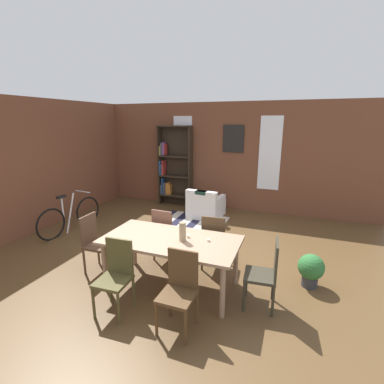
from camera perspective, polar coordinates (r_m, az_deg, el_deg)
ground_plane at (r=4.85m, az=-4.93°, el=-15.47°), size 9.39×9.39×0.00m
back_wall_brick at (r=7.74m, az=6.69°, el=7.20°), size 7.90×0.12×2.90m
left_wall_brick at (r=6.63m, az=-33.86°, el=3.64°), size 0.12×8.23×2.90m
window_pane_0 at (r=8.03m, az=-1.88°, el=8.60°), size 0.55×0.02×1.89m
window_pane_1 at (r=7.45m, az=15.71°, el=7.61°), size 0.55×0.02×1.89m
dining_table at (r=4.09m, az=-4.38°, el=-10.57°), size 1.96×0.99×0.77m
vase_on_table at (r=3.93m, az=-1.95°, el=-8.13°), size 0.10×0.10×0.28m
tealight_candle_0 at (r=3.96m, az=3.40°, el=-9.87°), size 0.04×0.04×0.03m
tealight_candle_1 at (r=4.07m, az=-0.76°, el=-9.07°), size 0.04×0.04×0.04m
tealight_candle_2 at (r=4.12m, az=-1.77°, el=-8.87°), size 0.04×0.04×0.03m
dining_chair_far_left at (r=4.93m, az=-5.51°, el=-8.31°), size 0.42×0.42×0.95m
dining_chair_head_left at (r=4.85m, az=-19.24°, el=-9.52°), size 0.41×0.41×0.95m
dining_chair_far_right at (r=4.63m, az=4.60°, el=-9.84°), size 0.43×0.43×0.95m
dining_chair_head_right at (r=3.86m, az=14.98°, el=-15.60°), size 0.43×0.43×0.95m
dining_chair_near_left at (r=3.83m, az=-15.39°, el=-15.91°), size 0.42×0.42×0.95m
dining_chair_near_right at (r=3.44m, az=-2.61°, el=-19.13°), size 0.40×0.40×0.95m
bookshelf_tall at (r=8.04m, az=-3.92°, el=5.18°), size 0.99×0.29×2.29m
armchair_white at (r=7.14m, az=2.79°, el=-2.96°), size 0.87×0.87×0.75m
bicycle_second at (r=6.78m, az=-23.69°, el=-4.61°), size 0.44×1.68×0.89m
potted_plant_by_shelf at (r=4.62m, az=23.25°, el=-14.31°), size 0.38×0.38×0.51m
striped_rug at (r=6.96m, az=0.01°, el=-5.80°), size 1.67×1.08×0.01m
framed_picture at (r=7.56m, az=8.52°, el=10.78°), size 0.56×0.03×0.72m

